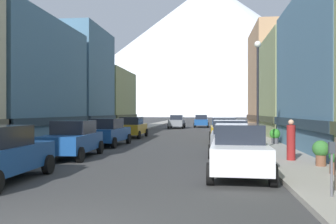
{
  "coord_description": "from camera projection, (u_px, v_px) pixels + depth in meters",
  "views": [
    {
      "loc": [
        2.81,
        -5.91,
        2.22
      ],
      "look_at": [
        -0.85,
        25.18,
        2.19
      ],
      "focal_mm": 38.23,
      "sensor_mm": 36.0,
      "label": 1
    }
  ],
  "objects": [
    {
      "name": "storefront_left_2",
      "position": [
        69.0,
        84.0,
        35.13
      ],
      "size": [
        7.26,
        8.29,
        10.3
      ],
      "color": "slate",
      "rests_on": "ground"
    },
    {
      "name": "car_right_1",
      "position": [
        229.0,
        137.0,
        18.23
      ],
      "size": [
        2.16,
        4.44,
        1.78
      ],
      "color": "slate",
      "rests_on": "ground"
    },
    {
      "name": "parking_meter_near",
      "position": [
        332.0,
        161.0,
        8.68
      ],
      "size": [
        0.14,
        0.1,
        1.33
      ],
      "color": "#595960",
      "rests_on": "sidewalk_right"
    },
    {
      "name": "car_left_3",
      "position": [
        132.0,
        127.0,
        30.51
      ],
      "size": [
        2.07,
        4.41,
        1.78
      ],
      "color": "#B28419",
      "rests_on": "ground"
    },
    {
      "name": "car_left_1",
      "position": [
        73.0,
        139.0,
        17.33
      ],
      "size": [
        2.23,
        4.47,
        1.78
      ],
      "color": "#19478C",
      "rests_on": "ground"
    },
    {
      "name": "car_driving_0",
      "position": [
        177.0,
        122.0,
        47.76
      ],
      "size": [
        2.06,
        4.4,
        1.78
      ],
      "color": "slate",
      "rests_on": "ground"
    },
    {
      "name": "car_right_2",
      "position": [
        224.0,
        130.0,
        26.07
      ],
      "size": [
        2.1,
        4.42,
        1.78
      ],
      "color": "#B28419",
      "rests_on": "ground"
    },
    {
      "name": "mountain_backdrop",
      "position": [
        210.0,
        49.0,
        264.01
      ],
      "size": [
        244.78,
        244.78,
        97.84
      ],
      "primitive_type": "cone",
      "color": "white",
      "rests_on": "ground"
    },
    {
      "name": "car_driving_1",
      "position": [
        201.0,
        121.0,
        50.85
      ],
      "size": [
        2.06,
        4.4,
        1.78
      ],
      "color": "#19478C",
      "rests_on": "ground"
    },
    {
      "name": "potted_plant_1",
      "position": [
        321.0,
        151.0,
        13.59
      ],
      "size": [
        0.63,
        0.63,
        0.98
      ],
      "color": "brown",
      "rests_on": "sidewalk_right"
    },
    {
      "name": "sidewalk_left",
      "position": [
        132.0,
        130.0,
        41.69
      ],
      "size": [
        2.5,
        100.0,
        0.15
      ],
      "primitive_type": "cube",
      "color": "gray",
      "rests_on": "ground"
    },
    {
      "name": "storefront_left_1",
      "position": [
        4.0,
        84.0,
        24.79
      ],
      "size": [
        8.11,
        11.51,
        8.57
      ],
      "color": "slate",
      "rests_on": "ground"
    },
    {
      "name": "storefront_right_3",
      "position": [
        281.0,
        82.0,
        39.23
      ],
      "size": [
        6.45,
        10.13,
        11.4
      ],
      "color": "tan",
      "rests_on": "ground"
    },
    {
      "name": "potted_plant_0",
      "position": [
        275.0,
        135.0,
        23.16
      ],
      "size": [
        0.68,
        0.68,
        0.97
      ],
      "color": "#4C4C51",
      "rests_on": "sidewalk_right"
    },
    {
      "name": "car_left_2",
      "position": [
        108.0,
        132.0,
        23.26
      ],
      "size": [
        2.24,
        4.48,
        1.78
      ],
      "color": "#19478C",
      "rests_on": "ground"
    },
    {
      "name": "pedestrian_1",
      "position": [
        291.0,
        141.0,
        15.26
      ],
      "size": [
        0.36,
        0.36,
        1.73
      ],
      "color": "maroon",
      "rests_on": "sidewalk_right"
    },
    {
      "name": "storefront_right_2",
      "position": [
        322.0,
        89.0,
        29.59
      ],
      "size": [
        9.44,
        8.73,
        8.54
      ],
      "color": "#8C9966",
      "rests_on": "ground"
    },
    {
      "name": "storefront_left_3",
      "position": [
        97.0,
        101.0,
        45.23
      ],
      "size": [
        8.19,
        10.77,
        7.4
      ],
      "color": "#8C9966",
      "rests_on": "ground"
    },
    {
      "name": "car_right_0",
      "position": [
        239.0,
        150.0,
        12.33
      ],
      "size": [
        2.22,
        4.47,
        1.78
      ],
      "color": "silver",
      "rests_on": "ground"
    },
    {
      "name": "sidewalk_right",
      "position": [
        241.0,
        131.0,
        40.23
      ],
      "size": [
        2.5,
        100.0,
        0.15
      ],
      "primitive_type": "cube",
      "color": "gray",
      "rests_on": "ground"
    },
    {
      "name": "streetlamp_right",
      "position": [
        258.0,
        79.0,
        19.12
      ],
      "size": [
        0.36,
        0.36,
        5.86
      ],
      "color": "black",
      "rests_on": "sidewalk_right"
    }
  ]
}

